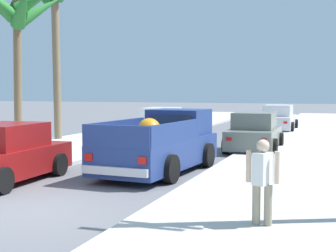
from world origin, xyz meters
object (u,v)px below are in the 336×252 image
(car_left_mid, at_px, (160,124))
(palm_tree_right_fore, at_px, (19,12))
(pickup_truck, at_px, (162,145))
(car_right_mid, at_px, (278,119))
(pedestrian, at_px, (263,179))
(palm_tree_left_mid, at_px, (55,1))
(car_left_near, at_px, (254,133))
(car_right_near, at_px, (4,155))

(car_left_mid, bearing_deg, palm_tree_right_fore, -115.24)
(pickup_truck, height_order, car_right_mid, pickup_truck)
(pedestrian, bearing_deg, palm_tree_left_mid, 133.70)
(palm_tree_left_mid, height_order, pedestrian, palm_tree_left_mid)
(car_left_near, xyz_separation_m, car_right_near, (-5.13, -8.87, 0.00))
(car_left_mid, distance_m, palm_tree_right_fore, 8.89)
(pickup_truck, distance_m, car_right_near, 4.45)
(car_left_mid, bearing_deg, pickup_truck, -69.83)
(pickup_truck, distance_m, car_left_near, 6.20)
(car_left_near, height_order, palm_tree_left_mid, palm_tree_left_mid)
(pickup_truck, relative_size, car_right_near, 1.24)
(palm_tree_left_mid, bearing_deg, pedestrian, -46.30)
(pickup_truck, xyz_separation_m, palm_tree_right_fore, (-6.65, 2.46, 4.59))
(car_left_near, xyz_separation_m, pedestrian, (1.97, -11.27, 0.20))
(car_right_mid, bearing_deg, car_left_mid, -127.50)
(car_right_near, xyz_separation_m, car_right_mid, (4.91, 18.73, 0.00))
(car_right_mid, bearing_deg, pedestrian, -84.11)
(car_left_near, xyz_separation_m, palm_tree_left_mid, (-9.37, 0.59, 5.81))
(car_left_near, relative_size, car_left_mid, 1.00)
(car_right_mid, bearing_deg, car_right_near, -104.70)
(car_left_mid, height_order, palm_tree_right_fore, palm_tree_right_fore)
(car_right_mid, relative_size, palm_tree_right_fore, 0.67)
(palm_tree_right_fore, bearing_deg, car_left_near, 22.45)
(car_right_near, relative_size, pedestrian, 2.71)
(car_left_mid, height_order, pedestrian, pedestrian)
(pickup_truck, height_order, car_left_near, pickup_truck)
(car_right_mid, bearing_deg, car_left_near, -88.76)
(car_left_mid, xyz_separation_m, car_right_mid, (4.98, 6.49, 0.00))
(palm_tree_left_mid, xyz_separation_m, pedestrian, (11.34, -11.86, -5.60))
(car_right_near, relative_size, palm_tree_right_fore, 0.67)
(car_left_near, distance_m, car_left_mid, 6.19)
(pickup_truck, bearing_deg, palm_tree_right_fore, 159.73)
(car_left_near, relative_size, palm_tree_right_fore, 0.67)
(palm_tree_right_fore, bearing_deg, car_right_mid, 58.39)
(car_right_near, bearing_deg, pedestrian, -18.71)
(car_left_mid, bearing_deg, pedestrian, -63.92)
(car_left_near, distance_m, palm_tree_left_mid, 11.04)
(car_left_mid, xyz_separation_m, palm_tree_right_fore, (-3.23, -6.85, 4.66))
(palm_tree_right_fore, bearing_deg, car_right_near, -58.49)
(car_left_near, distance_m, car_right_near, 10.24)
(palm_tree_left_mid, bearing_deg, car_right_mid, 45.34)
(pickup_truck, xyz_separation_m, car_right_near, (-3.35, -2.93, -0.07))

